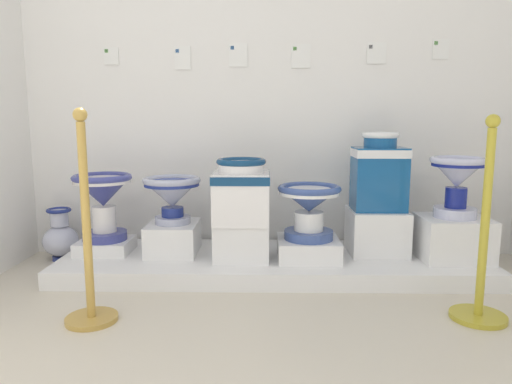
{
  "coord_description": "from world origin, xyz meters",
  "views": [
    {
      "loc": [
        1.63,
        -0.51,
        0.95
      ],
      "look_at": [
        1.58,
        2.34,
        0.5
      ],
      "focal_mm": 32.84,
      "sensor_mm": 36.0,
      "label": 1
    }
  ],
  "objects": [
    {
      "name": "plinth_block_leftmost",
      "position": [
        1.05,
        2.38,
        0.2
      ],
      "size": [
        0.31,
        0.37,
        0.19
      ],
      "primitive_type": "cube",
      "color": "white",
      "rests_on": "display_platform"
    },
    {
      "name": "info_placard_sixth",
      "position": [
        2.81,
        2.73,
        1.41
      ],
      "size": [
        0.11,
        0.01,
        0.13
      ],
      "color": "white"
    },
    {
      "name": "antique_toilet_pale_glazed",
      "position": [
        2.35,
        2.41,
        0.63
      ],
      "size": [
        0.33,
        0.26,
        0.49
      ],
      "color": "#154F8A",
      "rests_on": "plinth_block_pale_glazed"
    },
    {
      "name": "info_placard_fifth",
      "position": [
        2.38,
        2.73,
        1.39
      ],
      "size": [
        0.13,
        0.01,
        0.14
      ],
      "color": "white"
    },
    {
      "name": "info_placard_second",
      "position": [
        1.08,
        2.73,
        1.36
      ],
      "size": [
        0.11,
        0.01,
        0.15
      ],
      "color": "white"
    },
    {
      "name": "stanchion_post_near_left",
      "position": [
        0.81,
        1.58,
        0.31
      ],
      "size": [
        0.24,
        0.24,
        1.0
      ],
      "color": "#BC9341",
      "rests_on": "ground_plane"
    },
    {
      "name": "stanchion_post_near_right",
      "position": [
        2.66,
        1.63,
        0.28
      ],
      "size": [
        0.26,
        0.26,
        0.97
      ],
      "color": "gold",
      "rests_on": "ground_plane"
    },
    {
      "name": "wall_back",
      "position": [
        1.69,
        2.77,
        1.54
      ],
      "size": [
        3.58,
        0.06,
        3.09
      ],
      "primitive_type": "cube",
      "color": "white",
      "rests_on": "ground_plane"
    },
    {
      "name": "antique_toilet_squat_floral",
      "position": [
        2.78,
        2.27,
        0.61
      ],
      "size": [
        0.32,
        0.32,
        0.37
      ],
      "color": "silver",
      "rests_on": "plinth_block_squat_floral"
    },
    {
      "name": "antique_toilet_tall_cobalt",
      "position": [
        0.61,
        2.38,
        0.47
      ],
      "size": [
        0.37,
        0.37,
        0.42
      ],
      "color": "#3B418F",
      "rests_on": "plinth_block_tall_cobalt"
    },
    {
      "name": "plinth_block_pale_glazed",
      "position": [
        2.35,
        2.41,
        0.24
      ],
      "size": [
        0.35,
        0.35,
        0.28
      ],
      "primitive_type": "cube",
      "color": "white",
      "rests_on": "display_platform"
    },
    {
      "name": "decorative_vase_companion",
      "position": [
        0.25,
        2.55,
        0.16
      ],
      "size": [
        0.24,
        0.24,
        0.36
      ],
      "color": "navy",
      "rests_on": "ground_plane"
    },
    {
      "name": "antique_toilet_rightmost",
      "position": [
        1.5,
        2.26,
        0.53
      ],
      "size": [
        0.34,
        0.34,
        0.39
      ],
      "color": "white",
      "rests_on": "plinth_block_rightmost"
    },
    {
      "name": "antique_toilet_leftmost",
      "position": [
        1.05,
        2.38,
        0.49
      ],
      "size": [
        0.36,
        0.36,
        0.3
      ],
      "color": "#ABB0CC",
      "rests_on": "plinth_block_leftmost"
    },
    {
      "name": "info_placard_third",
      "position": [
        1.46,
        2.73,
        1.38
      ],
      "size": [
        0.12,
        0.01,
        0.15
      ],
      "color": "white"
    },
    {
      "name": "antique_toilet_slender_white",
      "position": [
        1.9,
        2.26,
        0.45
      ],
      "size": [
        0.38,
        0.38,
        0.33
      ],
      "color": "#3B5396",
      "rests_on": "plinth_block_slender_white"
    },
    {
      "name": "plinth_block_squat_floral",
      "position": [
        2.78,
        2.27,
        0.23
      ],
      "size": [
        0.4,
        0.35,
        0.26
      ],
      "primitive_type": "cube",
      "color": "white",
      "rests_on": "display_platform"
    },
    {
      "name": "info_placard_fourth",
      "position": [
        1.88,
        2.73,
        1.37
      ],
      "size": [
        0.13,
        0.01,
        0.16
      ],
      "color": "white"
    },
    {
      "name": "display_platform",
      "position": [
        1.69,
        2.34,
        0.05
      ],
      "size": [
        2.63,
        0.76,
        0.1
      ],
      "primitive_type": "cube",
      "color": "white",
      "rests_on": "ground_plane"
    },
    {
      "name": "plinth_block_tall_cobalt",
      "position": [
        0.61,
        2.38,
        0.14
      ],
      "size": [
        0.33,
        0.3,
        0.08
      ],
      "primitive_type": "cube",
      "color": "white",
      "rests_on": "display_platform"
    },
    {
      "name": "info_placard_first",
      "position": [
        0.6,
        2.73,
        1.37
      ],
      "size": [
        0.1,
        0.01,
        0.11
      ],
      "color": "white"
    },
    {
      "name": "plinth_block_rightmost",
      "position": [
        1.5,
        2.26,
        0.22
      ],
      "size": [
        0.33,
        0.3,
        0.23
      ],
      "primitive_type": "cube",
      "color": "white",
      "rests_on": "display_platform"
    },
    {
      "name": "plinth_block_slender_white",
      "position": [
        1.9,
        2.26,
        0.17
      ],
      "size": [
        0.37,
        0.34,
        0.13
      ],
      "primitive_type": "cube",
      "color": "white",
      "rests_on": "display_platform"
    }
  ]
}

